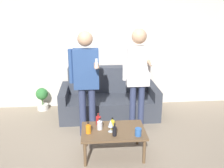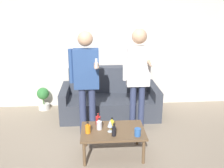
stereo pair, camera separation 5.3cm
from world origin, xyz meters
The scene contains 14 objects.
ground_plane centered at (0.00, 0.00, 0.00)m, with size 16.00×16.00×0.00m, color gray.
wall_back centered at (0.00, 1.95, 1.35)m, with size 8.00×0.06×2.70m.
couch centered at (0.29, 1.44, 0.32)m, with size 1.89×0.93×0.92m.
coffee_table centered at (0.25, -0.02, 0.36)m, with size 0.92×0.61×0.40m.
bottle_orange centered at (0.05, 0.18, 0.47)m, with size 0.08×0.08×0.17m.
bottle_green centered at (-0.10, -0.08, 0.46)m, with size 0.08×0.08×0.16m.
bottle_dark centered at (0.06, 0.02, 0.47)m, with size 0.08×0.08×0.17m.
bottle_yellow centered at (0.26, -0.19, 0.47)m, with size 0.06×0.06×0.18m.
bottle_red centered at (0.24, 0.01, 0.47)m, with size 0.07×0.07×0.18m.
wine_glass_near centered at (0.21, -0.07, 0.52)m, with size 0.08×0.08×0.18m.
cup_on_table centered at (0.58, -0.21, 0.45)m, with size 0.09×0.09×0.11m.
person_standing_left centered at (-0.13, 0.58, 1.05)m, with size 0.47×0.44×1.75m.
person_standing_right centered at (0.71, 0.61, 1.08)m, with size 0.44×0.44×1.78m.
potted_plant centered at (-1.08, 1.74, 0.27)m, with size 0.25×0.25×0.48m.
Camera 1 is at (-0.03, -3.24, 2.14)m, focal length 40.00 mm.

